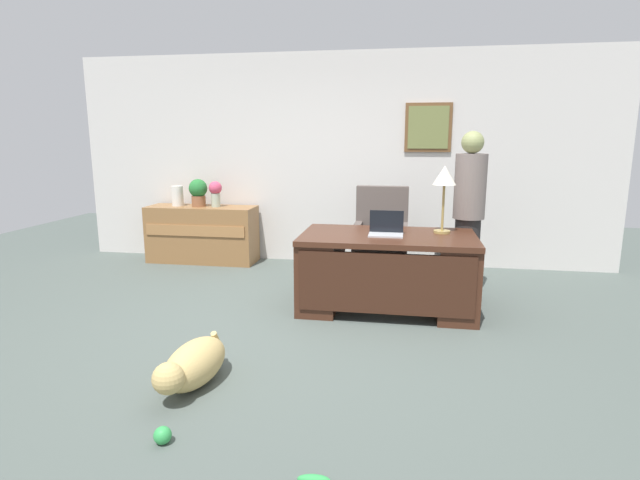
# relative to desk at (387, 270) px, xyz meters

# --- Properties ---
(ground_plane) EXTENTS (12.00, 12.00, 0.00)m
(ground_plane) POSITION_rel_desk_xyz_m (-0.74, -0.72, -0.40)
(ground_plane) COLOR #4C5651
(back_wall) EXTENTS (7.00, 0.16, 2.70)m
(back_wall) POSITION_rel_desk_xyz_m (-0.73, 1.88, 0.96)
(back_wall) COLOR silver
(back_wall) RESTS_ON ground_plane
(desk) EXTENTS (1.65, 0.95, 0.73)m
(desk) POSITION_rel_desk_xyz_m (0.00, 0.00, 0.00)
(desk) COLOR #422316
(desk) RESTS_ON ground_plane
(credenza) EXTENTS (1.43, 0.50, 0.74)m
(credenza) POSITION_rel_desk_xyz_m (-2.51, 1.53, -0.02)
(credenza) COLOR olive
(credenza) RESTS_ON ground_plane
(armchair) EXTENTS (0.60, 0.59, 1.09)m
(armchair) POSITION_rel_desk_xyz_m (-0.12, 0.99, 0.09)
(armchair) COLOR #564C47
(armchair) RESTS_ON ground_plane
(person_standing) EXTENTS (0.32, 0.32, 1.70)m
(person_standing) POSITION_rel_desk_xyz_m (0.80, 0.63, 0.48)
(person_standing) COLOR #262323
(person_standing) RESTS_ON ground_plane
(dog_lying) EXTENTS (0.38, 0.79, 0.30)m
(dog_lying) POSITION_rel_desk_xyz_m (-1.21, -1.79, -0.24)
(dog_lying) COLOR tan
(dog_lying) RESTS_ON ground_plane
(laptop) EXTENTS (0.32, 0.22, 0.22)m
(laptop) POSITION_rel_desk_xyz_m (-0.02, 0.01, 0.39)
(laptop) COLOR #B2B5BA
(laptop) RESTS_ON desk
(desk_lamp) EXTENTS (0.22, 0.22, 0.64)m
(desk_lamp) POSITION_rel_desk_xyz_m (0.51, 0.20, 0.85)
(desk_lamp) COLOR #9E8447
(desk_lamp) RESTS_ON desk
(vase_with_flowers) EXTENTS (0.17, 0.17, 0.33)m
(vase_with_flowers) POSITION_rel_desk_xyz_m (-2.30, 1.53, 0.54)
(vase_with_flowers) COLOR #A8B59E
(vase_with_flowers) RESTS_ON credenza
(vase_empty) EXTENTS (0.15, 0.15, 0.26)m
(vase_empty) POSITION_rel_desk_xyz_m (-2.84, 1.53, 0.48)
(vase_empty) COLOR silver
(vase_empty) RESTS_ON credenza
(potted_plant) EXTENTS (0.24, 0.24, 0.36)m
(potted_plant) POSITION_rel_desk_xyz_m (-2.54, 1.53, 0.55)
(potted_plant) COLOR brown
(potted_plant) RESTS_ON credenza
(dog_toy_ball) EXTENTS (0.10, 0.10, 0.10)m
(dog_toy_ball) POSITION_rel_desk_xyz_m (-1.11, -2.42, -0.35)
(dog_toy_ball) COLOR green
(dog_toy_ball) RESTS_ON ground_plane
(dog_toy_bone) EXTENTS (0.17, 0.06, 0.05)m
(dog_toy_bone) POSITION_rel_desk_xyz_m (-0.23, -2.61, -0.37)
(dog_toy_bone) COLOR green
(dog_toy_bone) RESTS_ON ground_plane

